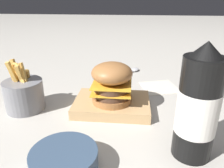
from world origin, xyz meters
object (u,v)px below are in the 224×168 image
Objects in this scene: spoon at (132,71)px; burger at (112,82)px; side_bowl at (64,160)px; serving_board at (112,104)px; fries_basket at (24,94)px; ketchup_bottle at (198,107)px.

burger is at bearing -161.28° from spoon.
burger is 0.73× the size of spoon.
spoon is (-0.06, -0.33, -0.08)m from burger.
serving_board is at bearing -104.59° from side_bowl.
side_bowl is 0.82× the size of spoon.
spoon is at bearing -131.08° from fries_basket.
fries_basket is (0.43, -0.15, -0.06)m from ketchup_bottle.
side_bowl reaches higher than spoon.
burger is at bearing -105.02° from side_bowl.
spoon is at bearing -99.42° from burger.
serving_board is 0.07m from burger.
serving_board is 1.45× the size of fries_basket.
ketchup_bottle is 1.62× the size of fries_basket.
fries_basket is at bearing 4.28° from burger.
burger is 0.26m from side_bowl.
burger is 0.77× the size of fries_basket.
serving_board is 1.89× the size of burger.
side_bowl is at bearing 74.98° from burger.
burger is at bearing 93.98° from serving_board.
burger is 0.35m from spoon.
serving_board is 0.27m from ketchup_bottle.
serving_board is 0.26m from side_bowl.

